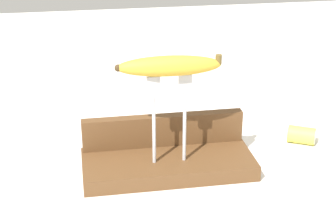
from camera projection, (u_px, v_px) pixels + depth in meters
The scene contains 6 objects.
ground_plane at pixel (168, 171), 1.12m from camera, with size 3.00×3.00×0.00m, color silver.
wooden_board at pixel (168, 164), 1.12m from camera, with size 0.35×0.15×0.03m, color brown.
board_backstop at pixel (163, 130), 1.15m from camera, with size 0.34×0.02×0.07m, color brown.
fork_stand_center at pixel (169, 111), 1.05m from camera, with size 0.09×0.01×0.18m.
banana_raised_center at pixel (169, 66), 1.02m from camera, with size 0.20×0.05×0.04m.
banana_chunk_near at pixel (302, 135), 1.23m from camera, with size 0.07×0.06×0.04m.
Camera 1 is at (-0.17, -0.97, 0.56)m, focal length 58.83 mm.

